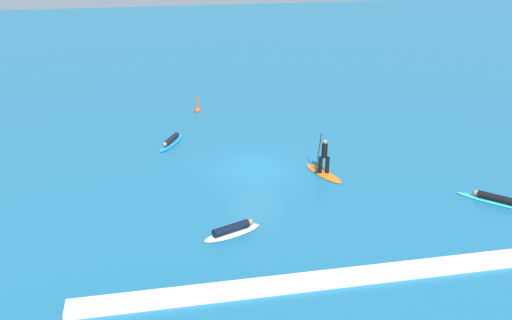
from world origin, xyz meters
The scene contains 7 objects.
ground_plane centered at (0.00, 0.00, 0.00)m, with size 120.00×120.00×0.00m, color #1E6B93.
surfer_on_orange_board centered at (3.15, -1.21, 0.47)m, with size 1.58×2.77×2.13m.
surfer_on_teal_board centered at (9.68, -5.55, 0.15)m, with size 2.70×2.75×0.40m.
surfer_on_white_board centered at (-2.13, -6.05, 0.16)m, with size 2.58×1.60×0.43m.
surfer_on_blue_board centered at (-4.01, 4.35, 0.14)m, with size 1.87×2.81×0.40m.
marker_buoy centered at (-1.99, 9.77, 0.18)m, with size 0.41×0.41×1.15m.
wave_crest centered at (0.00, -9.89, 0.09)m, with size 16.29×0.90×0.18m, color white.
Camera 1 is at (-4.92, -25.44, 11.54)m, focal length 39.55 mm.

